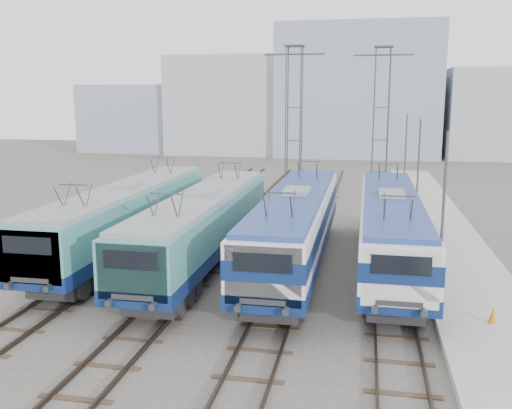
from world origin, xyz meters
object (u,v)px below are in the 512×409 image
object	(u,v)px
catenary_tower_west	(294,119)
safety_cone	(493,315)
mast_rear	(405,157)
locomotive_center_left	(203,223)
mast_front	(443,219)
catenary_tower_east	(381,119)
mast_mid	(418,178)
locomotive_far_left	(126,214)
locomotive_far_right	(390,224)
locomotive_center_right	(296,222)

from	to	relation	value
catenary_tower_west	safety_cone	bearing A→B (deg)	-65.86
catenary_tower_west	mast_rear	size ratio (longest dim) A/B	1.71
locomotive_center_left	mast_front	world-z (taller)	mast_front
catenary_tower_east	mast_rear	xyz separation A→B (m)	(2.10, 2.00, -3.14)
catenary_tower_west	catenary_tower_east	size ratio (longest dim) A/B	1.00
mast_mid	mast_rear	bearing A→B (deg)	90.00
catenary_tower_east	locomotive_far_left	bearing A→B (deg)	-126.29
locomotive_center_left	mast_mid	distance (m)	14.25
safety_cone	locomotive_far_right	bearing A→B (deg)	116.93
catenary_tower_west	safety_cone	size ratio (longest dim) A/B	20.68
catenary_tower_west	mast_rear	distance (m)	9.99
locomotive_center_left	catenary_tower_west	xyz separation A→B (m)	(2.25, 17.14, 4.41)
catenary_tower_west	mast_rear	bearing A→B (deg)	24.94
locomotive_far_left	mast_rear	bearing A→B (deg)	52.56
mast_rear	locomotive_far_right	bearing A→B (deg)	-95.29
locomotive_center_left	locomotive_far_right	xyz separation A→B (m)	(9.00, 1.18, 0.06)
mast_mid	mast_rear	size ratio (longest dim) A/B	1.00
catenary_tower_east	mast_front	size ratio (longest dim) A/B	1.71
locomotive_far_right	mast_front	distance (m)	4.60
locomotive_center_left	locomotive_far_right	world-z (taller)	locomotive_far_right
locomotive_center_right	safety_cone	bearing A→B (deg)	-37.85
locomotive_far_left	catenary_tower_west	bearing A→B (deg)	67.19
locomotive_far_left	locomotive_center_left	distance (m)	4.63
locomotive_far_left	safety_cone	world-z (taller)	locomotive_far_left
locomotive_far_right	safety_cone	size ratio (longest dim) A/B	30.91
safety_cone	locomotive_center_left	bearing A→B (deg)	155.82
locomotive_far_right	catenary_tower_east	bearing A→B (deg)	90.80
locomotive_far_right	safety_cone	bearing A→B (deg)	-63.07
locomotive_center_right	mast_rear	bearing A→B (deg)	72.84
catenary_tower_west	mast_rear	world-z (taller)	catenary_tower_west
locomotive_center_left	safety_cone	distance (m)	13.73
locomotive_far_right	safety_cone	world-z (taller)	locomotive_far_right
safety_cone	catenary_tower_east	bearing A→B (deg)	98.47
catenary_tower_west	locomotive_center_left	bearing A→B (deg)	-97.48
locomotive_center_right	locomotive_far_right	bearing A→B (deg)	7.52
catenary_tower_east	locomotive_center_right	bearing A→B (deg)	-102.90
catenary_tower_east	mast_rear	size ratio (longest dim) A/B	1.71
locomotive_center_right	mast_front	size ratio (longest dim) A/B	2.62
locomotive_far_left	mast_front	size ratio (longest dim) A/B	2.60
locomotive_far_left	safety_cone	distance (m)	18.28
locomotive_center_left	safety_cone	world-z (taller)	locomotive_center_left
mast_rear	safety_cone	size ratio (longest dim) A/B	12.06
locomotive_far_right	mast_rear	distance (m)	20.09
locomotive_far_left	mast_mid	xyz separation A→B (m)	(15.35, 8.05, 1.24)
locomotive_center_right	catenary_tower_east	bearing A→B (deg)	77.10
mast_mid	safety_cone	bearing A→B (deg)	-83.86
locomotive_center_right	mast_mid	world-z (taller)	mast_mid
locomotive_center_left	mast_front	xyz separation A→B (m)	(10.85, -2.86, 1.27)
mast_rear	safety_cone	bearing A→B (deg)	-86.61
mast_front	safety_cone	xyz separation A→B (m)	(1.58, -2.73, -2.91)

